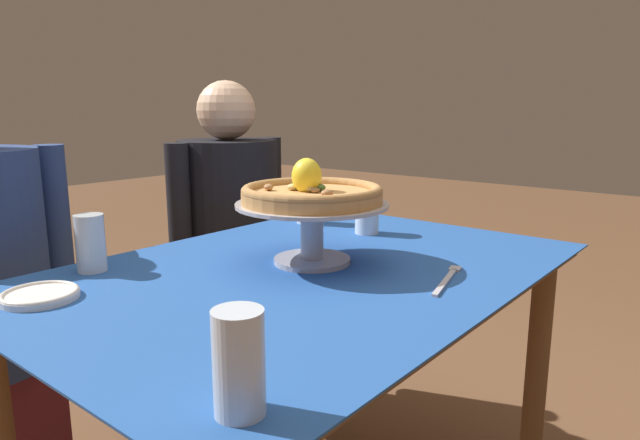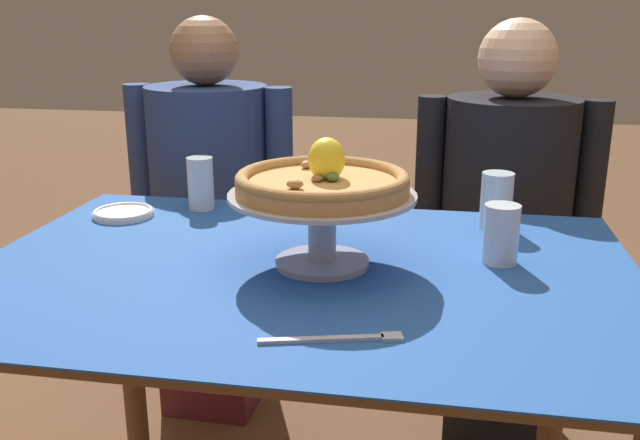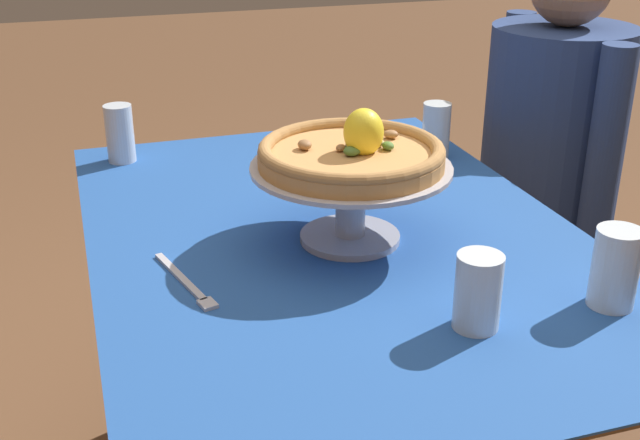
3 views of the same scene
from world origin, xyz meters
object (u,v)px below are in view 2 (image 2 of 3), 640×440
Objects in this scene: side_plate at (123,213)px; diner_right at (503,239)px; dinner_fork at (339,339)px; diner_left at (212,223)px; water_glass_side_right at (501,238)px; pizza_stand at (322,217)px; water_glass_back_right at (496,204)px; water_glass_back_left at (201,187)px; pizza at (322,181)px.

diner_right is (0.92, 0.50, -0.18)m from side_plate.
dinner_fork is at bearing -107.11° from diner_right.
diner_left is (0.05, 0.49, -0.17)m from side_plate.
diner_right reaches higher than side_plate.
pizza_stand is at bearing -167.33° from water_glass_side_right.
water_glass_side_right is 0.70m from diner_right.
pizza_stand is 2.80× the size of water_glass_back_right.
water_glass_back_right is at bearing -2.74° from water_glass_back_left.
diner_right is at bearing 61.45° from pizza.
water_glass_back_left is 1.01× the size of water_glass_back_right.
side_plate is at bearing -151.49° from diner_right.
water_glass_side_right is (0.70, -0.26, -0.01)m from water_glass_back_left.
dinner_fork is (-0.26, -0.38, -0.05)m from water_glass_side_right.
side_plate is 0.52m from diner_left.
water_glass_back_left is (-0.36, 0.34, -0.11)m from pizza.
water_glass_back_right is at bearing 4.23° from side_plate.
diner_left reaches higher than water_glass_back_left.
side_plate is (-0.86, -0.06, -0.05)m from water_glass_back_right.
water_glass_back_left is 0.78m from dinner_fork.
water_glass_side_right reaches higher than side_plate.
diner_left reaches higher than water_glass_back_right.
dinner_fork is at bearing -42.29° from side_plate.
side_plate is at bearing 169.16° from water_glass_side_right.
diner_left is (-0.48, 0.73, -0.33)m from pizza.
water_glass_side_right is 0.46m from dinner_fork.
pizza_stand reaches higher than water_glass_back_left.
water_glass_back_left is 0.11× the size of diner_right.
diner_left is at bearing 123.13° from pizza_stand.
water_glass_back_right is 0.50m from diner_right.
pizza_stand is 0.29× the size of diner_left.
pizza is 0.47m from water_glass_back_right.
pizza is (0.00, 0.00, 0.07)m from pizza_stand.
water_glass_back_right reaches higher than water_glass_side_right.
pizza_stand is at bearing 104.54° from dinner_fork.
dinner_fork is at bearing -113.12° from water_glass_back_right.
pizza reaches higher than water_glass_back_right.
diner_left is (-0.82, 0.42, -0.22)m from water_glass_back_right.
water_glass_back_right is 0.10× the size of diner_left.
pizza is 0.91m from diner_right.
water_glass_back_right is 0.67m from dinner_fork.
diner_left is 0.88m from diner_right.
diner_right is at bearing 72.89° from dinner_fork.
water_glass_side_right is at bearing -95.80° from diner_right.
pizza is 0.36m from dinner_fork.
dinner_fork is at bearing -75.57° from pizza.
water_glass_back_right is at bearing 66.88° from dinner_fork.
water_glass_side_right is 0.54× the size of dinner_fork.
water_glass_side_right is at bearing 12.42° from pizza.
water_glass_back_left is at bearing 177.26° from water_glass_back_right.
water_glass_side_right is 0.81× the size of side_plate.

